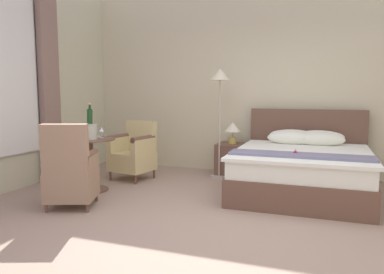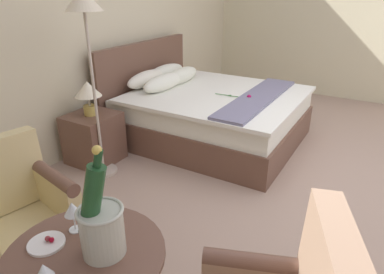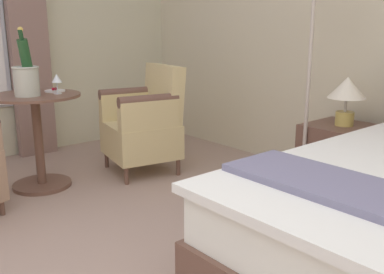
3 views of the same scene
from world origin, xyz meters
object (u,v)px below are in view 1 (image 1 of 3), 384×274
at_px(floor_lamp_brass, 220,88).
at_px(champagne_bucket, 90,129).
at_px(nightstand, 232,159).
at_px(side_table_round, 91,160).
at_px(bedside_lamp, 233,129).
at_px(snack_plate, 95,137).
at_px(wine_glass_near_edge, 77,132).
at_px(armchair_facing_bed, 70,173).
at_px(bed, 302,168).
at_px(wine_glass_near_bucket, 101,130).
at_px(armchair_by_window, 134,152).

relative_size(floor_lamp_brass, champagne_bucket, 3.54).
relative_size(nightstand, side_table_round, 0.72).
relative_size(bedside_lamp, snack_plate, 2.24).
bearing_deg(wine_glass_near_edge, champagne_bucket, -8.22).
distance_m(bedside_lamp, armchair_facing_bed, 2.80).
xyz_separation_m(bed, armchair_facing_bed, (-2.55, -1.65, 0.08)).
distance_m(bed, floor_lamp_brass, 1.80).
bearing_deg(side_table_round, bed, 17.78).
bearing_deg(nightstand, wine_glass_near_bucket, -135.49).
bearing_deg(armchair_by_window, bedside_lamp, 29.32).
bearing_deg(bed, wine_glass_near_edge, -162.85).
xyz_separation_m(bedside_lamp, snack_plate, (-1.66, -1.47, -0.03)).
height_order(bed, armchair_by_window, bed).
bearing_deg(bedside_lamp, side_table_round, -134.41).
bearing_deg(side_table_round, snack_plate, 103.59).
bearing_deg(wine_glass_near_edge, snack_plate, 52.95).
height_order(champagne_bucket, armchair_facing_bed, champagne_bucket).
height_order(floor_lamp_brass, snack_plate, floor_lamp_brass).
height_order(bed, side_table_round, bed).
xyz_separation_m(bed, champagne_bucket, (-2.74, -0.96, 0.54)).
height_order(nightstand, armchair_by_window, armchair_by_window).
bearing_deg(wine_glass_near_edge, wine_glass_near_bucket, 31.23).
distance_m(wine_glass_near_edge, armchair_by_window, 1.06).
relative_size(bedside_lamp, armchair_facing_bed, 0.35).
bearing_deg(snack_plate, armchair_facing_bed, -73.28).
xyz_separation_m(bed, bedside_lamp, (-1.17, 0.76, 0.44)).
height_order(bedside_lamp, champagne_bucket, champagne_bucket).
relative_size(nightstand, champagne_bucket, 1.07).
bearing_deg(bedside_lamp, bed, -33.05).
distance_m(wine_glass_near_edge, armchair_facing_bed, 0.94).
xyz_separation_m(champagne_bucket, wine_glass_near_bucket, (0.04, 0.21, -0.04)).
xyz_separation_m(snack_plate, armchair_by_window, (0.25, 0.68, -0.32)).
height_order(wine_glass_near_bucket, wine_glass_near_edge, wine_glass_near_bucket).
bearing_deg(snack_plate, wine_glass_near_bucket, -14.39).
relative_size(floor_lamp_brass, snack_plate, 11.07).
height_order(side_table_round, wine_glass_near_bucket, wine_glass_near_bucket).
bearing_deg(nightstand, side_table_round, -134.41).
bearing_deg(side_table_round, bedside_lamp, 45.59).
bearing_deg(bed, champagne_bucket, -160.70).
bearing_deg(snack_plate, nightstand, 41.50).
distance_m(bed, wine_glass_near_edge, 3.17).
xyz_separation_m(nightstand, champagne_bucket, (-1.57, -1.72, 0.62)).
relative_size(bedside_lamp, wine_glass_near_edge, 2.83).
xyz_separation_m(bedside_lamp, armchair_facing_bed, (-1.38, -2.41, -0.36)).
bearing_deg(armchair_facing_bed, wine_glass_near_bucket, 99.38).
bearing_deg(nightstand, bed, -33.05).
height_order(nightstand, armchair_facing_bed, armchair_facing_bed).
bearing_deg(armchair_by_window, champagne_bucket, -99.62).
distance_m(nightstand, side_table_round, 2.32).
height_order(armchair_by_window, armchair_facing_bed, armchair_facing_bed).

